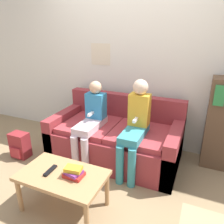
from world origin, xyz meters
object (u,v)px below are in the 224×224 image
object	(u,v)px
coffee_table	(63,178)
backpack	(20,145)
couch	(116,138)
tv_remote	(50,171)
person_right	(136,124)
person_left	(91,120)

from	to	relation	value
coffee_table	backpack	distance (m)	1.24
couch	tv_remote	size ratio (longest dim) A/B	9.84
person_right	tv_remote	size ratio (longest dim) A/B	6.57
person_left	couch	bearing A→B (deg)	39.51
person_right	couch	bearing A→B (deg)	148.69
couch	coffee_table	world-z (taller)	couch
person_right	tv_remote	distance (m)	1.07
coffee_table	person_right	bearing A→B (deg)	64.00
couch	backpack	bearing A→B (deg)	-155.77
coffee_table	person_right	size ratio (longest dim) A/B	0.72
coffee_table	tv_remote	size ratio (longest dim) A/B	4.75
couch	person_left	size ratio (longest dim) A/B	1.60
person_left	person_right	size ratio (longest dim) A/B	0.93
couch	backpack	distance (m)	1.32
person_right	backpack	distance (m)	1.63
couch	tv_remote	xyz separation A→B (m)	(-0.22, -1.09, 0.14)
coffee_table	tv_remote	bearing A→B (deg)	-173.15
person_right	coffee_table	bearing A→B (deg)	-116.00
couch	tv_remote	bearing A→B (deg)	-101.54
coffee_table	backpack	size ratio (longest dim) A/B	2.32
coffee_table	person_left	bearing A→B (deg)	100.41
backpack	tv_remote	bearing A→B (deg)	-29.32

